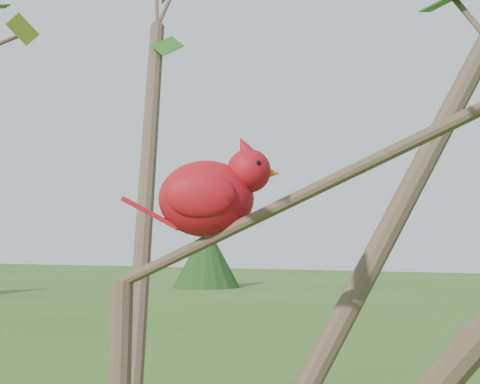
{
  "coord_description": "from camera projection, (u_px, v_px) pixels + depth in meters",
  "views": [
    {
      "loc": [
        0.6,
        -0.88,
        2.02
      ],
      "look_at": [
        0.15,
        0.11,
        2.09
      ],
      "focal_mm": 55.0,
      "sensor_mm": 36.0,
      "label": 1
    }
  ],
  "objects": [
    {
      "name": "crabapple_tree",
      "position": [
        119.0,
        165.0,
        1.02
      ],
      "size": [
        2.35,
        2.05,
        2.95
      ],
      "color": "#3E2C21",
      "rests_on": "ground"
    },
    {
      "name": "cardinal",
      "position": [
        211.0,
        195.0,
        1.08
      ],
      "size": [
        0.23,
        0.16,
        0.16
      ],
      "rotation": [
        0.0,
        0.0,
        0.42
      ],
      "color": "#A90E1B",
      "rests_on": "ground"
    }
  ]
}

